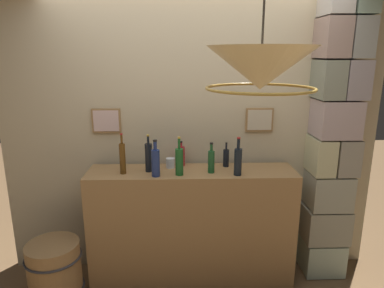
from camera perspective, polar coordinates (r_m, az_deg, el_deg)
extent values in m
cube|color=beige|center=(3.16, -0.19, 2.33)|extent=(3.43, 0.08, 2.71)
cube|color=#9E7547|center=(3.16, -14.01, 3.79)|extent=(0.25, 0.03, 0.22)
cube|color=beige|center=(3.14, -14.07, 3.74)|extent=(0.22, 0.01, 0.19)
cube|color=#9E7547|center=(3.17, 11.09, 3.98)|extent=(0.25, 0.03, 0.21)
cube|color=beige|center=(3.15, 11.16, 3.93)|extent=(0.22, 0.01, 0.18)
cube|color=#B1C6B2|center=(3.70, 20.43, -16.54)|extent=(0.36, 0.38, 0.32)
cube|color=#999987|center=(3.55, 20.92, -11.93)|extent=(0.39, 0.38, 0.32)
cube|color=#9EA190|center=(3.42, 21.42, -6.93)|extent=(0.36, 0.38, 0.32)
cube|color=beige|center=(3.28, 20.34, -1.62)|extent=(0.17, 0.38, 0.32)
cube|color=gray|center=(3.36, 23.53, -1.55)|extent=(0.19, 0.38, 0.32)
cube|color=#B4A2A4|center=(3.25, 22.51, 4.05)|extent=(0.35, 0.38, 0.32)
cube|color=gray|center=(3.17, 21.41, 9.99)|extent=(0.19, 0.38, 0.32)
cube|color=#989094|center=(3.25, 24.72, 9.76)|extent=(0.20, 0.38, 0.32)
cube|color=gray|center=(3.16, 21.99, 15.97)|extent=(0.20, 0.38, 0.32)
cube|color=gray|center=(3.25, 25.37, 15.58)|extent=(0.18, 0.38, 0.32)
cube|color=#9E7547|center=(3.17, -0.03, -13.52)|extent=(1.79, 0.41, 1.06)
cylinder|color=black|center=(2.93, -7.20, -2.27)|extent=(0.06, 0.06, 0.24)
cylinder|color=black|center=(2.89, -7.30, 0.67)|extent=(0.02, 0.02, 0.07)
cylinder|color=#B7932D|center=(2.88, -7.32, 1.42)|extent=(0.02, 0.02, 0.01)
cylinder|color=#A51F26|center=(3.07, -1.81, -2.05)|extent=(0.07, 0.07, 0.17)
cylinder|color=#A51F26|center=(3.04, -1.82, -0.13)|extent=(0.02, 0.02, 0.04)
cylinder|color=black|center=(3.04, -1.83, 0.36)|extent=(0.02, 0.02, 0.01)
cylinder|color=#194F26|center=(2.89, 3.21, -2.98)|extent=(0.06, 0.06, 0.19)
cylinder|color=#194F26|center=(2.85, 3.24, -0.59)|extent=(0.02, 0.02, 0.06)
cylinder|color=black|center=(2.84, 3.25, 0.11)|extent=(0.03, 0.03, 0.01)
cylinder|color=black|center=(3.06, 5.66, -2.34)|extent=(0.05, 0.05, 0.15)
cylinder|color=black|center=(3.03, 5.71, -0.46)|extent=(0.02, 0.02, 0.05)
cylinder|color=black|center=(3.03, 5.73, 0.15)|extent=(0.02, 0.02, 0.01)
cylinder|color=#5B3912|center=(2.91, -11.45, -2.41)|extent=(0.05, 0.05, 0.26)
cylinder|color=#5B3912|center=(2.87, -11.61, 0.78)|extent=(0.02, 0.02, 0.07)
cylinder|color=maroon|center=(2.86, -11.66, 1.63)|extent=(0.02, 0.02, 0.01)
cylinder|color=#195622|center=(2.83, -2.12, -3.00)|extent=(0.07, 0.07, 0.22)
cylinder|color=#195622|center=(2.78, -2.15, 0.06)|extent=(0.02, 0.02, 0.09)
cylinder|color=#B7932D|center=(2.77, -2.16, 1.06)|extent=(0.02, 0.02, 0.01)
cylinder|color=black|center=(2.85, 7.62, -2.98)|extent=(0.06, 0.06, 0.22)
cylinder|color=black|center=(2.81, 7.73, 0.03)|extent=(0.03, 0.03, 0.09)
cylinder|color=maroon|center=(2.80, 7.76, 1.00)|extent=(0.03, 0.03, 0.01)
cylinder|color=navy|center=(2.81, -6.06, -3.18)|extent=(0.07, 0.07, 0.22)
cylinder|color=navy|center=(2.77, -6.14, -0.28)|extent=(0.03, 0.03, 0.07)
cylinder|color=black|center=(2.76, -6.16, 0.56)|extent=(0.03, 0.03, 0.01)
cylinder|color=silver|center=(3.03, -3.62, -3.15)|extent=(0.08, 0.08, 0.09)
cone|color=beige|center=(1.91, 11.37, 12.28)|extent=(0.59, 0.59, 0.23)
cylinder|color=black|center=(1.92, 11.80, 20.46)|extent=(0.01, 0.01, 0.32)
torus|color=#AD8433|center=(1.92, 11.20, 9.04)|extent=(0.59, 0.59, 0.02)
cylinder|color=#9E7547|center=(3.27, -21.76, -19.16)|extent=(0.43, 0.43, 0.53)
torus|color=#333338|center=(3.19, -22.02, -16.94)|extent=(0.46, 0.46, 0.02)
torus|color=#333338|center=(3.35, -21.50, -21.28)|extent=(0.46, 0.46, 0.02)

